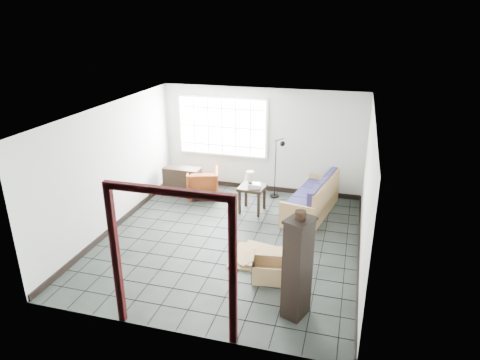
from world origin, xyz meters
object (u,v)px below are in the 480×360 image
(futon_sofa, at_px, (314,201))
(side_table, at_px, (252,191))
(tall_shelf, at_px, (297,268))
(armchair, at_px, (203,182))

(futon_sofa, relative_size, side_table, 3.37)
(tall_shelf, bearing_deg, side_table, 136.49)
(futon_sofa, xyz_separation_m, tall_shelf, (0.13, -3.55, 0.49))
(futon_sofa, relative_size, armchair, 2.71)
(futon_sofa, xyz_separation_m, armchair, (-2.74, 0.30, 0.07))
(tall_shelf, bearing_deg, futon_sofa, 114.42)
(futon_sofa, xyz_separation_m, side_table, (-1.36, -0.22, 0.19))
(futon_sofa, distance_m, armchair, 2.76)
(futon_sofa, bearing_deg, tall_shelf, -76.34)
(side_table, relative_size, tall_shelf, 0.39)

